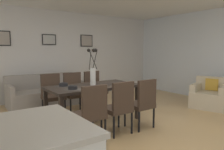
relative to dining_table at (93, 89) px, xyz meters
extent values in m
plane|color=tan|center=(0.15, -0.70, -0.66)|extent=(9.00, 9.00, 0.00)
cube|color=silver|center=(0.15, 2.55, 0.64)|extent=(9.00, 0.10, 2.60)
cube|color=white|center=(3.80, -0.30, 0.64)|extent=(0.10, 6.30, 2.60)
cube|color=black|center=(0.00, 0.00, 0.05)|extent=(1.80, 0.92, 0.05)
cube|color=black|center=(0.84, 0.40, -0.32)|extent=(0.07, 0.07, 0.69)
cube|color=black|center=(-0.84, 0.40, -0.32)|extent=(0.07, 0.07, 0.69)
cube|color=black|center=(0.84, -0.40, -0.32)|extent=(0.07, 0.07, 0.69)
cube|color=black|center=(-0.84, -0.40, -0.32)|extent=(0.07, 0.07, 0.69)
cube|color=#3D2D23|center=(-0.56, -0.80, -0.24)|extent=(0.44, 0.44, 0.08)
cube|color=#3D2D23|center=(-0.56, -0.99, 0.02)|extent=(0.42, 0.06, 0.48)
cylinder|color=black|center=(-0.37, -0.61, -0.47)|extent=(0.04, 0.04, 0.38)
cylinder|color=black|center=(-0.75, -0.62, -0.47)|extent=(0.04, 0.04, 0.38)
cylinder|color=black|center=(-0.37, -0.99, -0.47)|extent=(0.04, 0.04, 0.38)
cylinder|color=black|center=(-0.75, -1.00, -0.47)|extent=(0.04, 0.04, 0.38)
cube|color=#3D2D23|center=(-0.53, 0.79, -0.24)|extent=(0.46, 0.46, 0.08)
cube|color=#3D2D23|center=(-0.52, 0.98, 0.02)|extent=(0.42, 0.08, 0.48)
cylinder|color=black|center=(-0.73, 0.61, -0.47)|extent=(0.04, 0.04, 0.38)
cylinder|color=black|center=(-0.35, 0.60, -0.47)|extent=(0.04, 0.04, 0.38)
cylinder|color=black|center=(-0.71, 0.99, -0.47)|extent=(0.04, 0.04, 0.38)
cylinder|color=black|center=(-0.33, 0.98, -0.47)|extent=(0.04, 0.04, 0.38)
cube|color=#3D2D23|center=(0.02, -0.77, -0.24)|extent=(0.44, 0.44, 0.08)
cube|color=#3D2D23|center=(0.01, -0.96, 0.02)|extent=(0.42, 0.06, 0.48)
cylinder|color=black|center=(0.21, -0.58, -0.47)|extent=(0.04, 0.04, 0.38)
cylinder|color=black|center=(-0.17, -0.58, -0.47)|extent=(0.04, 0.04, 0.38)
cylinder|color=black|center=(0.20, -0.96, -0.47)|extent=(0.04, 0.04, 0.38)
cylinder|color=black|center=(-0.18, -0.96, -0.47)|extent=(0.04, 0.04, 0.38)
cube|color=#3D2D23|center=(-0.02, 0.76, -0.24)|extent=(0.47, 0.47, 0.08)
cube|color=#3D2D23|center=(-0.01, 0.95, 0.02)|extent=(0.42, 0.09, 0.48)
cylinder|color=black|center=(-0.23, 0.59, -0.47)|extent=(0.04, 0.04, 0.38)
cylinder|color=black|center=(0.15, 0.56, -0.47)|extent=(0.04, 0.04, 0.38)
cylinder|color=black|center=(-0.20, 0.97, -0.47)|extent=(0.04, 0.04, 0.38)
cylinder|color=black|center=(0.18, 0.94, -0.47)|extent=(0.04, 0.04, 0.38)
cube|color=#3D2D23|center=(0.53, -0.80, -0.24)|extent=(0.45, 0.45, 0.08)
cube|color=#3D2D23|center=(0.54, -0.99, 0.02)|extent=(0.42, 0.07, 0.48)
cylinder|color=black|center=(0.71, -0.60, -0.47)|extent=(0.04, 0.04, 0.38)
cylinder|color=black|center=(0.33, -0.61, -0.47)|extent=(0.04, 0.04, 0.38)
cylinder|color=black|center=(0.73, -0.98, -0.47)|extent=(0.04, 0.04, 0.38)
cylinder|color=black|center=(0.35, -0.99, -0.47)|extent=(0.04, 0.04, 0.38)
cube|color=#3D2D23|center=(0.54, 0.79, -0.24)|extent=(0.46, 0.46, 0.08)
cube|color=#3D2D23|center=(0.54, 0.98, 0.02)|extent=(0.42, 0.08, 0.48)
cylinder|color=black|center=(0.36, 0.59, -0.47)|extent=(0.04, 0.04, 0.38)
cylinder|color=black|center=(0.74, 0.61, -0.47)|extent=(0.04, 0.04, 0.38)
cylinder|color=black|center=(0.35, 0.97, -0.47)|extent=(0.04, 0.04, 0.38)
cylinder|color=black|center=(0.73, 0.99, -0.47)|extent=(0.04, 0.04, 0.38)
cylinder|color=white|center=(0.00, 0.00, 0.25)|extent=(0.11, 0.11, 0.34)
cylinder|color=black|center=(0.06, 0.02, 0.58)|extent=(0.05, 0.12, 0.37)
sphere|color=black|center=(0.09, 0.03, 0.78)|extent=(0.07, 0.07, 0.07)
cylinder|color=black|center=(-0.03, 0.05, 0.58)|extent=(0.08, 0.05, 0.38)
sphere|color=black|center=(-0.05, 0.08, 0.78)|extent=(0.07, 0.07, 0.07)
cylinder|color=black|center=(-0.02, -0.06, 0.58)|extent=(0.15, 0.06, 0.36)
sphere|color=black|center=(-0.03, -0.09, 0.78)|extent=(0.07, 0.07, 0.07)
cylinder|color=#4C4742|center=(-0.54, -0.21, 0.08)|extent=(0.32, 0.32, 0.01)
cylinder|color=black|center=(-0.54, -0.21, 0.11)|extent=(0.17, 0.17, 0.06)
cylinder|color=black|center=(-0.54, -0.21, 0.13)|extent=(0.13, 0.13, 0.04)
cylinder|color=#4C4742|center=(-0.54, 0.21, 0.08)|extent=(0.32, 0.32, 0.01)
cylinder|color=black|center=(-0.54, 0.21, 0.11)|extent=(0.17, 0.17, 0.06)
cylinder|color=black|center=(-0.54, 0.21, 0.13)|extent=(0.13, 0.13, 0.04)
cube|color=gray|center=(-0.37, 1.84, -0.45)|extent=(1.83, 0.84, 0.42)
cube|color=gray|center=(-0.37, 2.18, -0.05)|extent=(1.83, 0.16, 0.38)
cube|color=gray|center=(0.49, 1.84, -0.14)|extent=(0.10, 0.84, 0.20)
cube|color=gray|center=(-1.23, 1.84, -0.14)|extent=(0.10, 0.84, 0.20)
cube|color=beige|center=(2.94, -0.77, -0.46)|extent=(1.02, 1.02, 0.40)
cube|color=beige|center=(3.24, -0.67, -0.09)|extent=(0.41, 0.81, 0.35)
cube|color=beige|center=(3.02, -1.09, -0.17)|extent=(0.69, 0.35, 0.18)
cube|color=beige|center=(2.81, -0.47, -0.17)|extent=(0.69, 0.35, 0.18)
cube|color=gold|center=(3.14, -0.70, -0.10)|extent=(0.17, 0.31, 0.30)
cube|color=black|center=(-1.23, 2.48, 1.09)|extent=(0.41, 0.02, 0.39)
cube|color=#9E9389|center=(-1.23, 2.47, 1.09)|extent=(0.36, 0.01, 0.34)
cube|color=black|center=(0.00, 2.48, 1.09)|extent=(0.40, 0.02, 0.30)
cube|color=#B2B2AD|center=(0.00, 2.47, 1.09)|extent=(0.35, 0.01, 0.25)
cube|color=black|center=(1.23, 2.48, 1.09)|extent=(0.42, 0.02, 0.37)
cube|color=#9E9389|center=(1.23, 2.47, 1.09)|extent=(0.37, 0.01, 0.32)
camera|label=1|loc=(-2.18, -3.73, 0.77)|focal=34.79mm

